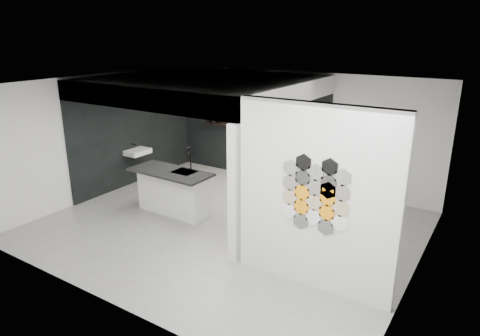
% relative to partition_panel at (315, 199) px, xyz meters
% --- Properties ---
extents(floor, '(7.00, 6.00, 0.01)m').
position_rel_partition_panel_xyz_m(floor, '(-2.23, 1.00, -1.40)').
color(floor, slate).
extents(partition_panel, '(2.45, 0.15, 2.80)m').
position_rel_partition_panel_xyz_m(partition_panel, '(0.00, 0.00, 0.00)').
color(partition_panel, silver).
rests_on(partition_panel, floor).
extents(bay_clad_back, '(4.40, 0.04, 2.35)m').
position_rel_partition_panel_xyz_m(bay_clad_back, '(-3.52, 3.97, -0.22)').
color(bay_clad_back, black).
rests_on(bay_clad_back, floor).
extents(bay_clad_left, '(0.04, 4.00, 2.35)m').
position_rel_partition_panel_xyz_m(bay_clad_left, '(-5.70, 2.00, -0.22)').
color(bay_clad_left, black).
rests_on(bay_clad_left, floor).
extents(bulkhead, '(4.40, 4.00, 0.40)m').
position_rel_partition_panel_xyz_m(bulkhead, '(-3.52, 2.00, 1.15)').
color(bulkhead, silver).
rests_on(bulkhead, corner_column).
extents(corner_column, '(0.16, 0.16, 2.35)m').
position_rel_partition_panel_xyz_m(corner_column, '(-1.41, 0.00, -0.22)').
color(corner_column, silver).
rests_on(corner_column, floor).
extents(fascia_beam, '(4.40, 0.16, 0.40)m').
position_rel_partition_panel_xyz_m(fascia_beam, '(-3.52, 0.08, 1.15)').
color(fascia_beam, silver).
rests_on(fascia_beam, corner_column).
extents(wall_basin, '(0.40, 0.60, 0.12)m').
position_rel_partition_panel_xyz_m(wall_basin, '(-5.46, 1.80, -0.55)').
color(wall_basin, silver).
rests_on(wall_basin, bay_clad_left).
extents(display_shelf, '(3.00, 0.15, 0.04)m').
position_rel_partition_panel_xyz_m(display_shelf, '(-3.43, 3.87, -0.10)').
color(display_shelf, black).
rests_on(display_shelf, bay_clad_back).
extents(kitchen_island, '(1.80, 0.82, 1.44)m').
position_rel_partition_panel_xyz_m(kitchen_island, '(-3.57, 0.96, -0.91)').
color(kitchen_island, silver).
rests_on(kitchen_island, floor).
extents(stockpot, '(0.27, 0.27, 0.19)m').
position_rel_partition_panel_xyz_m(stockpot, '(-4.64, 3.87, 0.01)').
color(stockpot, black).
rests_on(stockpot, display_shelf).
extents(kettle, '(0.24, 0.24, 0.17)m').
position_rel_partition_panel_xyz_m(kettle, '(-2.14, 3.87, 0.01)').
color(kettle, black).
rests_on(kettle, display_shelf).
extents(glass_bowl, '(0.14, 0.14, 0.09)m').
position_rel_partition_panel_xyz_m(glass_bowl, '(-2.08, 3.87, -0.04)').
color(glass_bowl, gray).
rests_on(glass_bowl, display_shelf).
extents(glass_vase, '(0.10, 0.10, 0.13)m').
position_rel_partition_panel_xyz_m(glass_vase, '(-2.08, 3.87, -0.01)').
color(glass_vase, gray).
rests_on(glass_vase, display_shelf).
extents(bottle_dark, '(0.07, 0.07, 0.17)m').
position_rel_partition_panel_xyz_m(bottle_dark, '(-4.02, 3.87, 0.00)').
color(bottle_dark, black).
rests_on(bottle_dark, display_shelf).
extents(utensil_cup, '(0.10, 0.10, 0.11)m').
position_rel_partition_panel_xyz_m(utensil_cup, '(-4.41, 3.87, -0.03)').
color(utensil_cup, black).
rests_on(utensil_cup, display_shelf).
extents(hex_tile_cluster, '(1.04, 0.02, 1.16)m').
position_rel_partition_panel_xyz_m(hex_tile_cluster, '(0.03, -0.09, 0.10)').
color(hex_tile_cluster, white).
rests_on(hex_tile_cluster, partition_panel).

